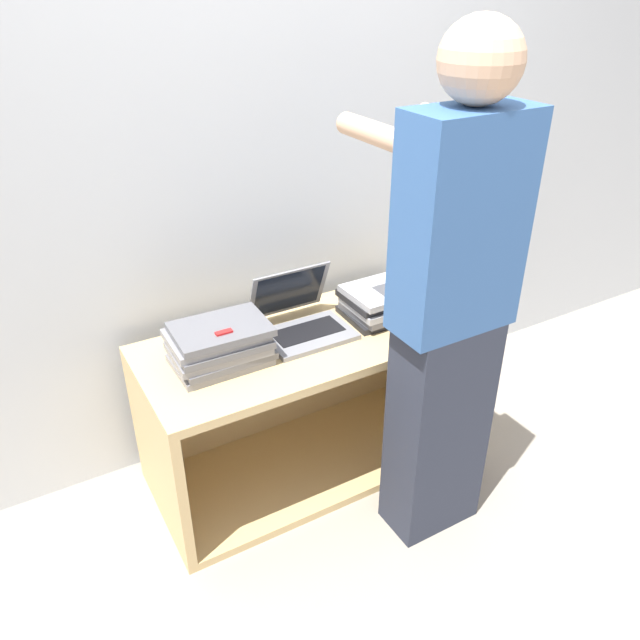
{
  "coord_description": "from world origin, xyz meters",
  "views": [
    {
      "loc": [
        -1.0,
        -1.54,
        1.91
      ],
      "look_at": [
        0.0,
        0.21,
        0.77
      ],
      "focal_mm": 35.0,
      "sensor_mm": 36.0,
      "label": 1
    }
  ],
  "objects_px": {
    "laptop_stack_right": "(387,300)",
    "laptop_open": "(302,320)",
    "person": "(450,311)",
    "laptop_stack_left": "(220,345)"
  },
  "relations": [
    {
      "from": "laptop_open",
      "to": "person",
      "type": "bearing_deg",
      "value": -64.1
    },
    {
      "from": "laptop_open",
      "to": "person",
      "type": "relative_size",
      "value": 0.19
    },
    {
      "from": "laptop_stack_right",
      "to": "person",
      "type": "relative_size",
      "value": 0.2
    },
    {
      "from": "laptop_stack_left",
      "to": "laptop_stack_right",
      "type": "distance_m",
      "value": 0.73
    },
    {
      "from": "laptop_stack_left",
      "to": "laptop_stack_right",
      "type": "height_order",
      "value": "laptop_stack_left"
    },
    {
      "from": "laptop_stack_left",
      "to": "person",
      "type": "height_order",
      "value": "person"
    },
    {
      "from": "laptop_stack_right",
      "to": "laptop_open",
      "type": "bearing_deg",
      "value": 171.45
    },
    {
      "from": "laptop_open",
      "to": "laptop_stack_left",
      "type": "bearing_deg",
      "value": -171.31
    },
    {
      "from": "laptop_stack_right",
      "to": "person",
      "type": "xyz_separation_m",
      "value": [
        -0.1,
        -0.49,
        0.21
      ]
    },
    {
      "from": "laptop_open",
      "to": "laptop_stack_right",
      "type": "distance_m",
      "value": 0.37
    }
  ]
}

